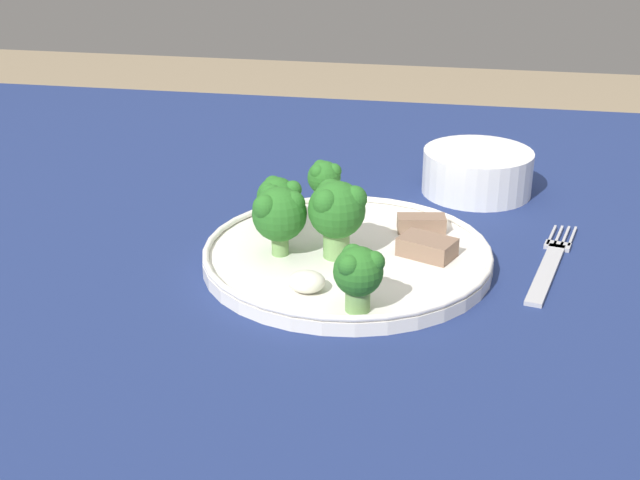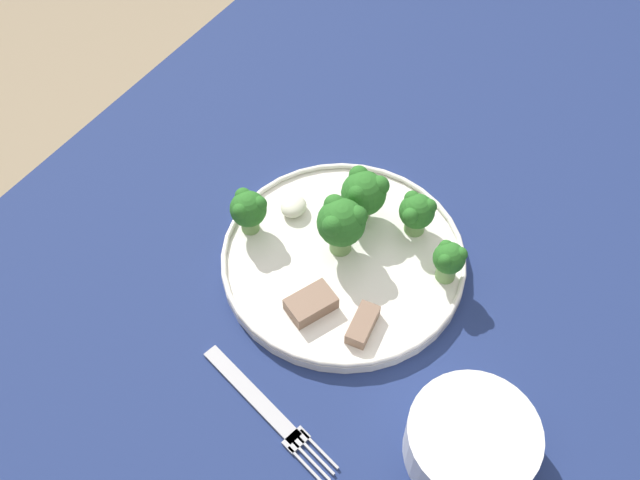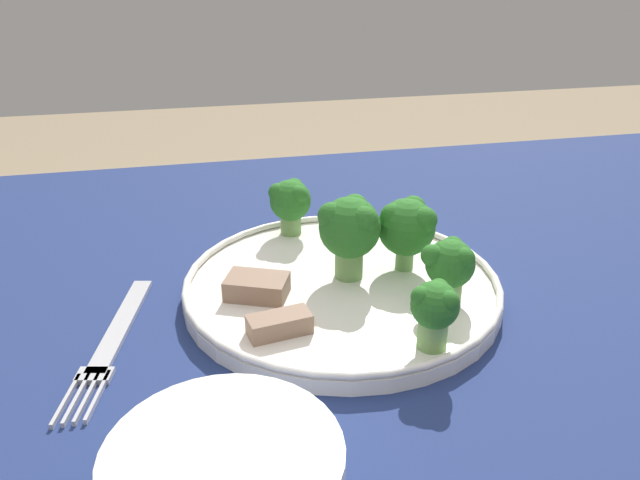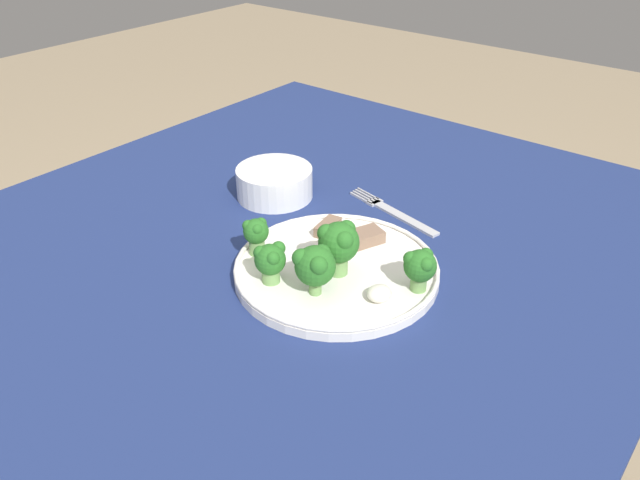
# 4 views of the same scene
# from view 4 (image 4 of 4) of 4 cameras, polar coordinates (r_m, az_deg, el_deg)

# --- Properties ---
(table) EXTENTS (1.28, 0.95, 0.75)m
(table) POSITION_cam_4_polar(r_m,az_deg,el_deg) (0.88, -5.93, -7.94)
(table) COLOR navy
(table) RESTS_ON ground_plane
(dinner_plate) EXTENTS (0.26, 0.26, 0.02)m
(dinner_plate) POSITION_cam_4_polar(r_m,az_deg,el_deg) (0.80, 1.51, -2.68)
(dinner_plate) COLOR white
(dinner_plate) RESTS_ON table
(fork) EXTENTS (0.06, 0.18, 0.00)m
(fork) POSITION_cam_4_polar(r_m,az_deg,el_deg) (0.95, 6.67, 2.57)
(fork) COLOR #B2B2B7
(fork) RESTS_ON table
(cream_bowl) EXTENTS (0.12, 0.12, 0.05)m
(cream_bowl) POSITION_cam_4_polar(r_m,az_deg,el_deg) (0.99, -4.18, 5.20)
(cream_bowl) COLOR white
(cream_bowl) RESTS_ON table
(broccoli_floret_near_rim_left) EXTENTS (0.05, 0.05, 0.07)m
(broccoli_floret_near_rim_left) POSITION_cam_4_polar(r_m,az_deg,el_deg) (0.77, 1.73, -0.23)
(broccoli_floret_near_rim_left) COLOR #709E56
(broccoli_floret_near_rim_left) RESTS_ON dinner_plate
(broccoli_floret_center_left) EXTENTS (0.04, 0.04, 0.05)m
(broccoli_floret_center_left) POSITION_cam_4_polar(r_m,az_deg,el_deg) (0.76, -4.58, -1.85)
(broccoli_floret_center_left) COLOR #709E56
(broccoli_floret_center_left) RESTS_ON dinner_plate
(broccoli_floret_back_left) EXTENTS (0.04, 0.04, 0.05)m
(broccoli_floret_back_left) POSITION_cam_4_polar(r_m,az_deg,el_deg) (0.75, 9.14, -2.37)
(broccoli_floret_back_left) COLOR #709E56
(broccoli_floret_back_left) RESTS_ON dinner_plate
(broccoli_floret_front_left) EXTENTS (0.05, 0.05, 0.06)m
(broccoli_floret_front_left) POSITION_cam_4_polar(r_m,az_deg,el_deg) (0.73, -0.57, -2.38)
(broccoli_floret_front_left) COLOR #709E56
(broccoli_floret_front_left) RESTS_ON dinner_plate
(broccoli_floret_center_back) EXTENTS (0.03, 0.03, 0.05)m
(broccoli_floret_center_back) POSITION_cam_4_polar(r_m,az_deg,el_deg) (0.82, -5.86, 0.65)
(broccoli_floret_center_back) COLOR #709E56
(broccoli_floret_center_back) RESTS_ON dinner_plate
(meat_slice_front_slice) EXTENTS (0.05, 0.03, 0.02)m
(meat_slice_front_slice) POSITION_cam_4_polar(r_m,az_deg,el_deg) (0.87, 0.72, 1.18)
(meat_slice_front_slice) COLOR #846651
(meat_slice_front_slice) RESTS_ON dinner_plate
(meat_slice_middle_slice) EXTENTS (0.06, 0.05, 0.02)m
(meat_slice_middle_slice) POSITION_cam_4_polar(r_m,az_deg,el_deg) (0.85, 4.10, 0.27)
(meat_slice_middle_slice) COLOR #846651
(meat_slice_middle_slice) RESTS_ON dinner_plate
(sauce_dollop) EXTENTS (0.03, 0.03, 0.02)m
(sauce_dollop) POSITION_cam_4_polar(r_m,az_deg,el_deg) (0.74, 5.43, -4.88)
(sauce_dollop) COLOR silver
(sauce_dollop) RESTS_ON dinner_plate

